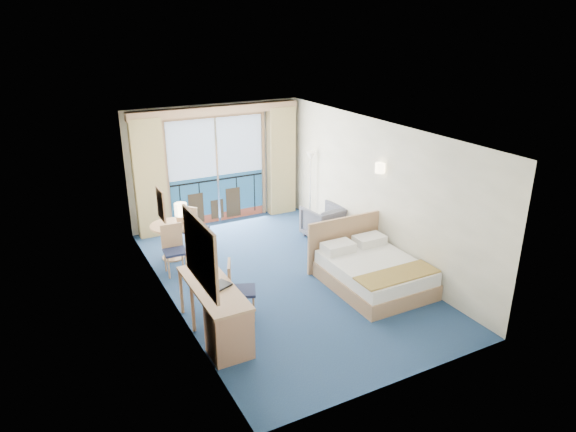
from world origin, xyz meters
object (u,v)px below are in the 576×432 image
(nightstand, at_px, (352,239))
(desk_chair, at_px, (237,287))
(desk, at_px, (226,323))
(table_chair_b, at_px, (174,246))
(armchair, at_px, (324,222))
(table_chair_a, at_px, (191,227))
(floor_lamp, at_px, (311,169))
(round_table, at_px, (171,233))
(bed, at_px, (372,271))

(nightstand, height_order, desk_chair, desk_chair)
(desk, bearing_deg, desk_chair, 56.88)
(nightstand, height_order, table_chair_b, table_chair_b)
(nightstand, bearing_deg, armchair, 100.42)
(desk, height_order, table_chair_a, table_chair_a)
(table_chair_b, bearing_deg, armchair, 5.83)
(floor_lamp, xyz_separation_m, round_table, (-3.38, -0.47, -0.71))
(round_table, distance_m, table_chair_b, 0.61)
(bed, height_order, desk, bed)
(floor_lamp, relative_size, desk, 0.97)
(desk_chair, relative_size, table_chair_b, 1.03)
(armchair, xyz_separation_m, table_chair_a, (-2.77, 0.45, 0.25))
(table_chair_a, xyz_separation_m, table_chair_b, (-0.52, -0.55, -0.09))
(armchair, xyz_separation_m, table_chair_b, (-3.28, -0.10, 0.16))
(desk, bearing_deg, nightstand, 29.48)
(round_table, height_order, table_chair_b, table_chair_b)
(bed, height_order, table_chair_a, table_chair_a)
(floor_lamp, bearing_deg, table_chair_b, -163.14)
(desk, distance_m, round_table, 3.32)
(nightstand, bearing_deg, table_chair_b, 167.71)
(bed, bearing_deg, desk, -168.75)
(table_chair_b, bearing_deg, round_table, 81.81)
(floor_lamp, xyz_separation_m, table_chair_b, (-3.51, -1.06, -0.73))
(desk_chair, bearing_deg, floor_lamp, -22.19)
(bed, bearing_deg, desk_chair, 176.64)
(desk, bearing_deg, table_chair_b, 89.01)
(floor_lamp, bearing_deg, desk_chair, -135.23)
(armchair, distance_m, table_chair_a, 2.81)
(round_table, bearing_deg, table_chair_b, -102.22)
(table_chair_b, bearing_deg, desk, -86.96)
(table_chair_b, bearing_deg, desk_chair, -73.74)
(desk, height_order, desk_chair, desk_chair)
(floor_lamp, xyz_separation_m, desk, (-3.56, -3.79, -0.80))
(bed, height_order, round_table, bed)
(nightstand, distance_m, floor_lamp, 2.07)
(desk_chair, height_order, table_chair_b, desk_chair)
(bed, height_order, table_chair_b, bed)
(armchair, height_order, desk_chair, desk_chair)
(desk_chair, relative_size, round_table, 1.20)
(desk, xyz_separation_m, table_chair_a, (0.57, 3.27, 0.16))
(table_chair_a, height_order, table_chair_b, table_chair_a)
(floor_lamp, height_order, table_chair_a, floor_lamp)
(nightstand, xyz_separation_m, table_chair_b, (-3.44, 0.75, 0.27))
(table_chair_a, distance_m, table_chair_b, 0.76)
(nightstand, xyz_separation_m, floor_lamp, (0.07, 1.81, 1.00))
(bed, bearing_deg, round_table, 135.54)
(armchair, height_order, round_table, armchair)
(desk_chair, height_order, table_chair_a, table_chair_a)
(bed, height_order, armchair, bed)
(nightstand, xyz_separation_m, round_table, (-3.31, 1.34, 0.29))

